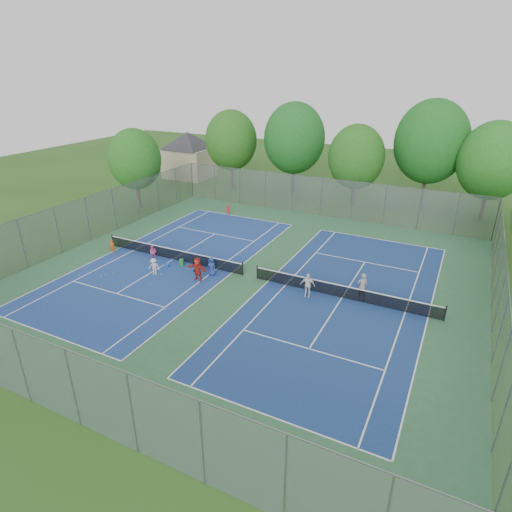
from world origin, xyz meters
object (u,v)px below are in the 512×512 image
(net_right, at_px, (343,292))
(instructor, at_px, (362,287))
(net_left, at_px, (173,254))
(ball_hopper, at_px, (182,263))

(net_right, height_order, instructor, instructor)
(net_left, bearing_deg, instructor, 1.32)
(instructor, bearing_deg, net_left, -28.21)
(net_right, bearing_deg, instructor, 16.40)
(ball_hopper, relative_size, instructor, 0.29)
(ball_hopper, bearing_deg, net_left, 152.41)
(net_left, distance_m, instructor, 15.20)
(ball_hopper, xyz_separation_m, instructor, (13.82, 1.06, 0.69))
(net_left, height_order, net_right, same)
(net_right, bearing_deg, net_left, 180.00)
(instructor, bearing_deg, net_right, -13.13)
(net_left, bearing_deg, net_right, 0.00)
(net_right, relative_size, instructor, 6.63)
(net_left, relative_size, net_right, 1.00)
(net_right, height_order, ball_hopper, net_right)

